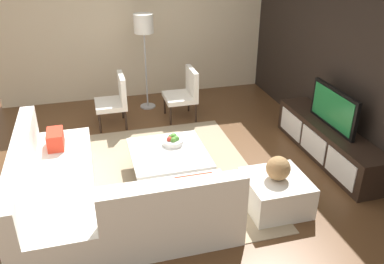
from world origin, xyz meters
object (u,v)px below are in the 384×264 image
at_px(floor_lamp, 144,29).
at_px(decorative_ball, 278,168).
at_px(coffee_table, 169,163).
at_px(ottoman, 275,193).
at_px(fruit_bowl, 173,141).
at_px(sectional_couch, 94,196).
at_px(media_console, 328,142).
at_px(television, 334,108).
at_px(accent_chair_near, 116,97).
at_px(accent_chair_far, 185,91).

height_order(floor_lamp, decorative_ball, floor_lamp).
xyz_separation_m(coffee_table, ottoman, (0.98, 1.07, -0.00)).
distance_m(ottoman, fruit_bowl, 1.53).
xyz_separation_m(sectional_couch, ottoman, (0.37, 2.06, -0.09)).
relative_size(media_console, television, 2.12).
distance_m(television, sectional_couch, 3.36).
distance_m(floor_lamp, fruit_bowl, 2.44).
bearing_deg(television, decorative_ball, -54.55).
bearing_deg(coffee_table, accent_chair_near, -164.43).
bearing_deg(floor_lamp, accent_chair_far, 42.28).
bearing_deg(ottoman, television, 125.45).
distance_m(accent_chair_far, decorative_ball, 2.79).
height_order(floor_lamp, ottoman, floor_lamp).
height_order(sectional_couch, accent_chair_near, accent_chair_near).
distance_m(coffee_table, floor_lamp, 2.71).
relative_size(television, accent_chair_near, 1.17).
bearing_deg(sectional_couch, floor_lamp, 159.89).
xyz_separation_m(television, floor_lamp, (-2.51, -2.18, 0.66)).
bearing_deg(television, media_console, -90.00).
bearing_deg(ottoman, coffee_table, -132.46).
height_order(accent_chair_near, floor_lamp, floor_lamp).
height_order(coffee_table, decorative_ball, decorative_ball).
distance_m(sectional_couch, fruit_bowl, 1.36).
bearing_deg(floor_lamp, ottoman, 15.72).
xyz_separation_m(media_console, television, (0.00, 0.00, 0.53)).
relative_size(sectional_couch, accent_chair_far, 2.76).
bearing_deg(media_console, accent_chair_near, -124.06).
bearing_deg(ottoman, fruit_bowl, -140.20).
relative_size(ottoman, accent_chair_far, 0.80).
relative_size(floor_lamp, decorative_ball, 6.06).
distance_m(accent_chair_near, accent_chair_far, 1.18).
relative_size(ottoman, fruit_bowl, 2.50).
relative_size(accent_chair_near, decorative_ball, 3.11).
distance_m(sectional_couch, ottoman, 2.09).
bearing_deg(accent_chair_far, media_console, 34.19).
distance_m(television, floor_lamp, 3.39).
relative_size(media_console, decorative_ball, 7.72).
bearing_deg(decorative_ball, television, 125.45).
distance_m(media_console, fruit_bowl, 2.22).
bearing_deg(fruit_bowl, accent_chair_far, 160.24).
xyz_separation_m(floor_lamp, ottoman, (3.38, 0.95, -1.24)).
bearing_deg(accent_chair_far, accent_chair_near, -96.48).
relative_size(media_console, accent_chair_far, 2.48).
distance_m(coffee_table, decorative_ball, 1.48).
relative_size(floor_lamp, accent_chair_far, 1.95).
bearing_deg(media_console, fruit_bowl, -97.35).
height_order(media_console, fruit_bowl, fruit_bowl).
relative_size(fruit_bowl, decorative_ball, 1.00).
bearing_deg(sectional_couch, accent_chair_far, 145.17).
height_order(media_console, floor_lamp, floor_lamp).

